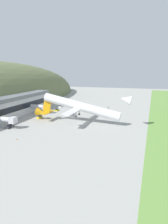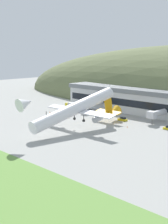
# 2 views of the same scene
# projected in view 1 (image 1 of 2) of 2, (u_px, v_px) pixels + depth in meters

# --- Properties ---
(ground_plane) EXTENTS (418.86, 418.86, 0.00)m
(ground_plane) POSITION_uv_depth(u_px,v_px,m) (84.00, 123.00, 113.53)
(ground_plane) COLOR #9E9E99
(terminal_building) EXTENTS (84.78, 16.23, 12.05)m
(terminal_building) POSITION_uv_depth(u_px,v_px,m) (3.00, 106.00, 124.53)
(terminal_building) COLOR silver
(terminal_building) RESTS_ON ground_plane
(jetway_0) EXTENTS (3.38, 13.58, 5.43)m
(jetway_0) POSITION_uv_depth(u_px,v_px,m) (5.00, 120.00, 103.51)
(jetway_0) COLOR silver
(jetway_0) RESTS_ON ground_plane
(jetway_1) EXTENTS (3.38, 11.78, 5.43)m
(jetway_1) POSITION_uv_depth(u_px,v_px,m) (40.00, 107.00, 137.61)
(jetway_1) COLOR silver
(jetway_1) RESTS_ON ground_plane
(cargo_airplane) EXTENTS (33.38, 51.93, 14.96)m
(cargo_airplane) POSITION_uv_depth(u_px,v_px,m) (79.00, 107.00, 112.84)
(cargo_airplane) COLOR silver
(service_car_0) EXTENTS (4.00, 1.73, 1.41)m
(service_car_0) POSITION_uv_depth(u_px,v_px,m) (57.00, 110.00, 145.34)
(service_car_0) COLOR gold
(service_car_0) RESTS_ON ground_plane
(service_car_1) EXTENTS (3.78, 1.64, 1.47)m
(service_car_1) POSITION_uv_depth(u_px,v_px,m) (61.00, 106.00, 159.42)
(service_car_1) COLOR silver
(service_car_1) RESTS_ON ground_plane
(service_car_2) EXTENTS (4.54, 1.86, 1.53)m
(service_car_2) POSITION_uv_depth(u_px,v_px,m) (10.00, 127.00, 103.86)
(service_car_2) COLOR #333338
(service_car_2) RESTS_ON ground_plane
(service_car_3) EXTENTS (4.33, 1.80, 1.57)m
(service_car_3) POSITION_uv_depth(u_px,v_px,m) (40.00, 117.00, 124.42)
(service_car_3) COLOR gold
(service_car_3) RESTS_ON ground_plane
(traffic_cone_0) EXTENTS (0.52, 0.52, 0.58)m
(traffic_cone_0) POSITION_uv_depth(u_px,v_px,m) (17.00, 139.00, 86.84)
(traffic_cone_0) COLOR orange
(traffic_cone_0) RESTS_ON ground_plane
(traffic_cone_1) EXTENTS (0.52, 0.52, 0.58)m
(traffic_cone_1) POSITION_uv_depth(u_px,v_px,m) (60.00, 115.00, 130.18)
(traffic_cone_1) COLOR orange
(traffic_cone_1) RESTS_ON ground_plane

